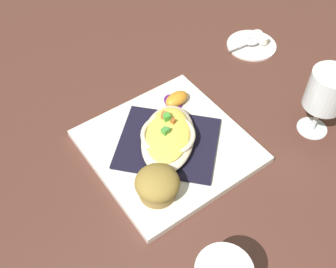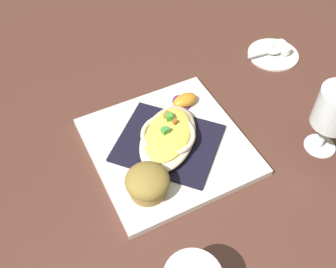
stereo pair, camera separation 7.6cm
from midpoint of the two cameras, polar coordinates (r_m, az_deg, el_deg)
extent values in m
plane|color=#533027|center=(0.80, -2.74, -2.22)|extent=(2.60, 2.60, 0.00)
cube|color=silver|center=(0.79, -2.75, -1.90)|extent=(0.30, 0.30, 0.01)
cube|color=black|center=(0.78, -2.78, -1.43)|extent=(0.25, 0.25, 0.01)
ellipsoid|color=beige|center=(0.77, -2.83, -0.66)|extent=(0.19, 0.20, 0.03)
torus|color=beige|center=(0.76, -2.85, -0.22)|extent=(0.15, 0.15, 0.01)
ellipsoid|color=#E9D151|center=(0.76, -2.86, -0.17)|extent=(0.15, 0.16, 0.02)
cube|color=#AB5924|center=(0.77, -2.12, 1.69)|extent=(0.01, 0.01, 0.01)
cube|color=#AB6034|center=(0.78, -3.28, 2.49)|extent=(0.02, 0.02, 0.01)
cube|color=green|center=(0.75, -3.18, 0.10)|extent=(0.01, 0.01, 0.01)
cube|color=green|center=(0.77, -3.02, 2.27)|extent=(0.01, 0.01, 0.01)
cube|color=#559643|center=(0.76, -2.92, 0.38)|extent=(0.01, 0.01, 0.01)
cylinder|color=olive|center=(0.71, -4.58, -8.06)|extent=(0.07, 0.07, 0.02)
ellipsoid|color=olive|center=(0.70, -4.69, -7.12)|extent=(0.08, 0.08, 0.05)
ellipsoid|color=#4C0F23|center=(0.69, -4.74, -6.65)|extent=(0.03, 0.03, 0.01)
ellipsoid|color=#52176B|center=(0.86, -1.81, 4.46)|extent=(0.04, 0.05, 0.01)
ellipsoid|color=orange|center=(0.85, -1.33, 4.85)|extent=(0.06, 0.04, 0.02)
cylinder|color=white|center=(0.87, 17.42, 0.67)|extent=(0.06, 0.06, 0.00)
cylinder|color=white|center=(0.84, 17.98, 2.27)|extent=(0.01, 0.01, 0.07)
cylinder|color=white|center=(0.79, 19.22, 5.79)|extent=(0.08, 0.08, 0.08)
cylinder|color=silver|center=(0.81, 18.88, 4.81)|extent=(0.07, 0.07, 0.04)
cylinder|color=white|center=(1.04, 9.70, 12.31)|extent=(0.12, 0.12, 0.01)
ellipsoid|color=silver|center=(1.04, 9.77, 12.73)|extent=(0.04, 0.03, 0.01)
cube|color=silver|center=(1.02, 7.80, 12.06)|extent=(0.06, 0.01, 0.00)
cylinder|color=white|center=(1.04, 11.32, 12.87)|extent=(0.02, 0.02, 0.02)
cylinder|color=white|center=(1.06, 10.50, 13.58)|extent=(0.02, 0.02, 0.02)
camera|label=1|loc=(0.04, -92.87, -3.39)|focal=42.97mm
camera|label=2|loc=(0.04, 87.13, 3.39)|focal=42.97mm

